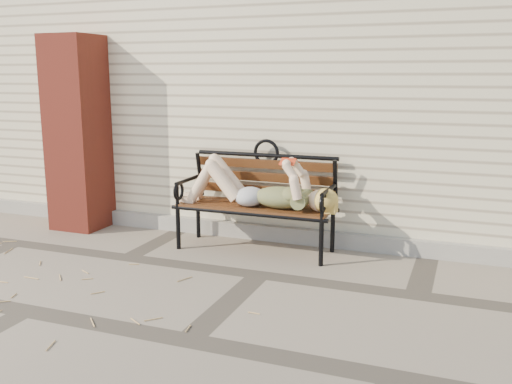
% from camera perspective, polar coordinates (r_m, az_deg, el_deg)
% --- Properties ---
extents(ground, '(80.00, 80.00, 0.00)m').
position_cam_1_polar(ground, '(4.69, 0.32, -8.29)').
color(ground, '#7C6F5F').
rests_on(ground, ground).
extents(house_wall, '(8.00, 4.00, 3.00)m').
position_cam_1_polar(house_wall, '(7.30, 8.78, 10.72)').
color(house_wall, beige).
rests_on(house_wall, ground).
extents(foundation_strip, '(8.00, 0.10, 0.15)m').
position_cam_1_polar(foundation_strip, '(5.54, 3.85, -4.35)').
color(foundation_strip, '#A09C91').
rests_on(foundation_strip, ground).
extents(brick_pillar, '(0.50, 0.50, 2.00)m').
position_cam_1_polar(brick_pillar, '(6.24, -17.38, 5.60)').
color(brick_pillar, maroon).
rests_on(brick_pillar, ground).
extents(garden_bench, '(1.55, 0.62, 1.01)m').
position_cam_1_polar(garden_bench, '(5.27, 0.24, 0.31)').
color(garden_bench, black).
rests_on(garden_bench, ground).
extents(reading_woman, '(1.47, 0.33, 0.46)m').
position_cam_1_polar(reading_woman, '(5.15, -0.11, 0.42)').
color(reading_woman, '#0A3146').
rests_on(reading_woman, ground).
extents(straw_scatter, '(2.91, 1.71, 0.01)m').
position_cam_1_polar(straw_scatter, '(4.67, -19.19, -8.97)').
color(straw_scatter, tan).
rests_on(straw_scatter, ground).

